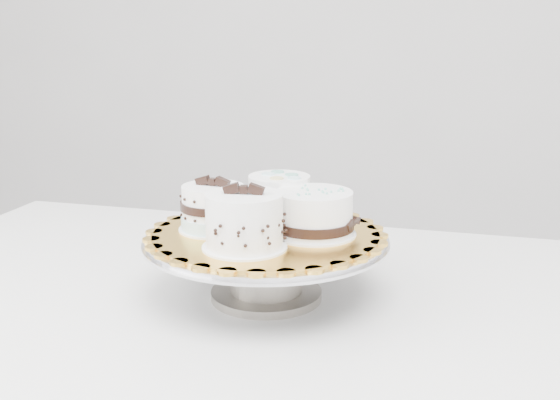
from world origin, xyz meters
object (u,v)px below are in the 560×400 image
(cake_swirl, at_px, (244,223))
(cake_ribbon, at_px, (314,215))
(cake_board, at_px, (266,234))
(cake_banded, at_px, (213,209))
(table, at_px, (251,344))
(cake_stand, at_px, (266,255))
(cake_dots, at_px, (279,197))

(cake_swirl, bearing_deg, cake_ribbon, 40.93)
(cake_board, xyz_separation_m, cake_ribbon, (0.07, 0.01, 0.03))
(cake_swirl, xyz_separation_m, cake_banded, (-0.07, 0.07, -0.01))
(cake_banded, bearing_deg, table, -5.22)
(table, height_order, cake_board, cake_board)
(cake_swirl, xyz_separation_m, cake_ribbon, (0.08, 0.09, -0.01))
(cake_stand, relative_size, cake_dots, 3.08)
(table, distance_m, cake_dots, 0.23)
(cake_board, height_order, cake_swirl, cake_swirl)
(cake_ribbon, bearing_deg, cake_banded, -162.23)
(cake_stand, bearing_deg, cake_ribbon, 7.38)
(cake_stand, height_order, cake_board, cake_board)
(cake_stand, xyz_separation_m, cake_ribbon, (0.07, 0.01, 0.07))
(cake_board, height_order, cake_dots, cake_dots)
(table, distance_m, cake_banded, 0.21)
(cake_dots, bearing_deg, cake_stand, -90.30)
(cake_stand, bearing_deg, cake_banded, -174.12)
(cake_stand, xyz_separation_m, cake_swirl, (-0.01, -0.08, 0.07))
(table, xyz_separation_m, cake_ribbon, (0.09, 0.03, 0.20))
(cake_ribbon, bearing_deg, cake_board, -161.44)
(cake_stand, distance_m, cake_ribbon, 0.10)
(cake_banded, xyz_separation_m, cake_ribbon, (0.15, 0.02, -0.00))
(cake_banded, bearing_deg, cake_ribbon, 13.45)
(cake_dots, bearing_deg, cake_banded, -135.06)
(cake_banded, distance_m, cake_dots, 0.11)
(cake_board, bearing_deg, cake_ribbon, 7.38)
(cake_board, distance_m, cake_dots, 0.08)
(cake_swirl, relative_size, cake_dots, 1.00)
(cake_stand, xyz_separation_m, cake_banded, (-0.08, -0.01, 0.07))
(cake_dots, bearing_deg, cake_swirl, -92.98)
(cake_stand, relative_size, cake_board, 1.09)
(cake_stand, xyz_separation_m, cake_dots, (-0.00, 0.07, 0.07))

